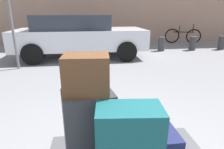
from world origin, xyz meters
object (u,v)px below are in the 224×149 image
object	(u,v)px
suitcase_teal_front_left	(128,148)
duffel_bag_brown_topmost_pile	(87,74)
bicycle_leaning	(183,36)
no_parking_sign	(10,10)
suitcase_charcoal_stacked_top	(89,128)
bollard_kerb_mid	(193,43)
suitcase_navy_rear_right	(141,140)
parked_car	(79,35)
bollard_kerb_far	(222,43)
bollard_kerb_near	(161,44)

from	to	relation	value
suitcase_teal_front_left	duffel_bag_brown_topmost_pile	xyz separation A→B (m)	(-0.26, 0.25, 0.44)
bicycle_leaning	no_parking_sign	xyz separation A→B (m)	(-6.69, -3.86, 1.18)
suitcase_charcoal_stacked_top	bollard_kerb_mid	xyz separation A→B (m)	(4.25, 6.07, -0.36)
suitcase_navy_rear_right	bicycle_leaning	bearing A→B (deg)	60.70
duffel_bag_brown_topmost_pile	suitcase_teal_front_left	bearing A→B (deg)	-41.01
bicycle_leaning	suitcase_teal_front_left	bearing A→B (deg)	-118.65
suitcase_teal_front_left	parked_car	bearing A→B (deg)	101.00
duffel_bag_brown_topmost_pile	no_parking_sign	distance (m)	4.52
suitcase_navy_rear_right	suitcase_teal_front_left	distance (m)	0.39
bollard_kerb_mid	bollard_kerb_far	size ratio (longest dim) A/B	1.00
suitcase_navy_rear_right	bollard_kerb_mid	distance (m)	7.13
suitcase_navy_rear_right	duffel_bag_brown_topmost_pile	world-z (taller)	duffel_bag_brown_topmost_pile
duffel_bag_brown_topmost_pile	parked_car	distance (m)	5.34
bollard_kerb_near	bollard_kerb_mid	size ratio (longest dim) A/B	1.00
parked_car	bollard_kerb_near	size ratio (longest dim) A/B	7.77
bicycle_leaning	bollard_kerb_far	world-z (taller)	bicycle_leaning
suitcase_navy_rear_right	bollard_kerb_near	size ratio (longest dim) A/B	1.00
suitcase_teal_front_left	bollard_kerb_mid	distance (m)	7.48
suitcase_teal_front_left	bollard_kerb_mid	bearing A→B (deg)	62.60
duffel_bag_brown_topmost_pile	bicycle_leaning	world-z (taller)	duffel_bag_brown_topmost_pile
duffel_bag_brown_topmost_pile	bicycle_leaning	xyz separation A→B (m)	(4.71, 7.90, -0.70)
suitcase_navy_rear_right	parked_car	bearing A→B (deg)	97.62
bollard_kerb_mid	bollard_kerb_far	world-z (taller)	same
duffel_bag_brown_topmost_pile	bollard_kerb_near	bearing A→B (deg)	67.73
bicycle_leaning	bollard_kerb_mid	size ratio (longest dim) A/B	3.05
duffel_bag_brown_topmost_pile	bollard_kerb_near	world-z (taller)	duffel_bag_brown_topmost_pile
suitcase_navy_rear_right	suitcase_charcoal_stacked_top	bearing A→B (deg)	-174.94
suitcase_charcoal_stacked_top	no_parking_sign	size ratio (longest dim) A/B	0.24
suitcase_navy_rear_right	bollard_kerb_mid	world-z (taller)	suitcase_navy_rear_right
parked_car	bicycle_leaning	size ratio (longest dim) A/B	2.55
parked_car	suitcase_navy_rear_right	bearing A→B (deg)	-81.65
suitcase_charcoal_stacked_top	no_parking_sign	bearing A→B (deg)	104.83
suitcase_teal_front_left	bollard_kerb_far	size ratio (longest dim) A/B	1.07
suitcase_charcoal_stacked_top	bollard_kerb_near	bearing A→B (deg)	53.17
suitcase_teal_front_left	duffel_bag_brown_topmost_pile	distance (m)	0.57
suitcase_navy_rear_right	bicycle_leaning	distance (m)	8.94
bicycle_leaning	no_parking_sign	size ratio (longest dim) A/B	0.68
suitcase_navy_rear_right	no_parking_sign	bearing A→B (deg)	120.38
suitcase_teal_front_left	bollard_kerb_near	size ratio (longest dim) A/B	1.07
suitcase_teal_front_left	no_parking_sign	size ratio (longest dim) A/B	0.24
suitcase_navy_rear_right	duffel_bag_brown_topmost_pile	xyz separation A→B (m)	(-0.43, -0.04, 0.62)
bicycle_leaning	bollard_kerb_near	world-z (taller)	bicycle_leaning
suitcase_navy_rear_right	suitcase_teal_front_left	bearing A→B (deg)	-121.22
no_parking_sign	bollard_kerb_near	bearing A→B (deg)	22.58
duffel_bag_brown_topmost_pile	bollard_kerb_far	distance (m)	8.25
no_parking_sign	bollard_kerb_mid	bearing A→B (deg)	18.06
duffel_bag_brown_topmost_pile	bollard_kerb_far	bearing A→B (deg)	50.91
duffel_bag_brown_topmost_pile	no_parking_sign	size ratio (longest dim) A/B	0.12
suitcase_charcoal_stacked_top	bollard_kerb_near	distance (m)	6.74
suitcase_charcoal_stacked_top	suitcase_teal_front_left	distance (m)	0.36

